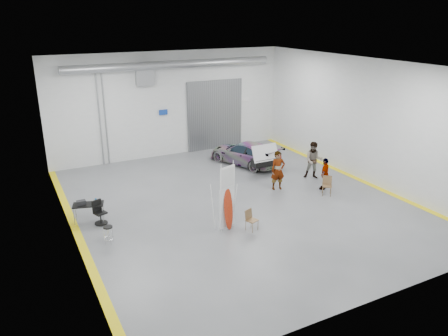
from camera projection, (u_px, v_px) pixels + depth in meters
name	position (u px, v px, depth m)	size (l,w,h in m)	color
ground	(237.00, 202.00, 19.41)	(16.00, 16.00, 0.00)	slate
room_shell	(219.00, 103.00, 20.01)	(14.02, 16.18, 6.01)	silver
sedan_car	(245.00, 153.00, 24.19)	(1.76, 4.33, 1.26)	white
person_a	(278.00, 170.00, 20.59)	(0.69, 0.45, 1.89)	#956151
person_b	(314.00, 160.00, 21.99)	(0.93, 0.71, 1.90)	teal
person_c	(325.00, 174.00, 20.65)	(0.90, 0.37, 1.55)	olive
surfboard_display	(226.00, 203.00, 16.61)	(0.75, 0.37, 2.74)	white
folding_chair_near	(252.00, 224.00, 16.85)	(0.50, 0.53, 0.83)	brown
folding_chair_far	(327.00, 189.00, 20.13)	(0.58, 0.64, 0.88)	brown
shop_stool	(109.00, 235.00, 15.83)	(0.35, 0.35, 0.69)	black
work_table	(86.00, 204.00, 17.39)	(1.31, 0.91, 0.97)	gray
office_chair	(100.00, 214.00, 17.35)	(0.54, 0.57, 0.97)	black
trunk_lid	(264.00, 151.00, 22.37)	(1.46, 0.89, 0.04)	silver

